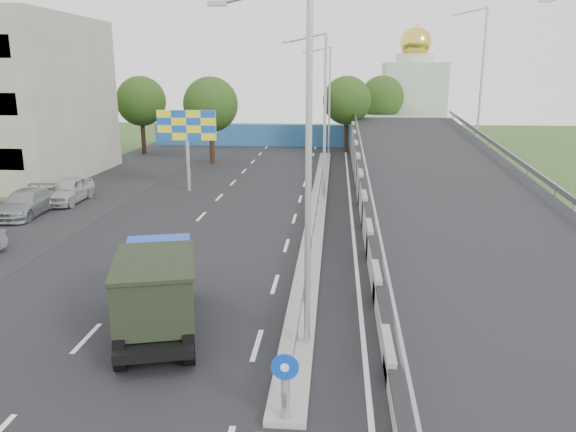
# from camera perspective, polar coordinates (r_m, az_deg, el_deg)

# --- Properties ---
(road_surface) EXTENTS (26.00, 90.00, 0.04)m
(road_surface) POSITION_cam_1_polar(r_m,az_deg,el_deg) (30.54, -2.86, -0.72)
(road_surface) COLOR black
(road_surface) RESTS_ON ground
(parking_strip) EXTENTS (8.00, 90.00, 0.05)m
(parking_strip) POSITION_cam_1_polar(r_m,az_deg,el_deg) (34.74, -24.62, -0.17)
(parking_strip) COLOR black
(parking_strip) RESTS_ON ground
(median) EXTENTS (1.00, 44.00, 0.20)m
(median) POSITION_cam_1_polar(r_m,az_deg,el_deg) (34.14, 3.04, 1.08)
(median) COLOR gray
(median) RESTS_ON ground
(overpass_ramp) EXTENTS (10.00, 50.00, 3.50)m
(overpass_ramp) POSITION_cam_1_polar(r_m,az_deg,el_deg) (34.39, 15.69, 3.47)
(overpass_ramp) COLOR gray
(overpass_ramp) RESTS_ON ground
(median_guardrail) EXTENTS (0.09, 44.00, 0.71)m
(median_guardrail) POSITION_cam_1_polar(r_m,az_deg,el_deg) (34.00, 3.05, 2.15)
(median_guardrail) COLOR gray
(median_guardrail) RESTS_ON median
(sign_bollard) EXTENTS (0.64, 0.23, 1.67)m
(sign_bollard) POSITION_cam_1_polar(r_m,az_deg,el_deg) (13.38, -0.29, -16.89)
(sign_bollard) COLOR black
(sign_bollard) RESTS_ON median
(lamp_post_near) EXTENTS (2.74, 0.18, 10.08)m
(lamp_post_near) POSITION_cam_1_polar(r_m,az_deg,el_deg) (15.38, 1.40, 6.29)
(lamp_post_near) COLOR #B2B5B7
(lamp_post_near) RESTS_ON median
(lamp_post_mid) EXTENTS (2.74, 0.18, 10.08)m
(lamp_post_mid) POSITION_cam_1_polar(r_m,az_deg,el_deg) (35.28, 3.46, 10.89)
(lamp_post_mid) COLOR #B2B5B7
(lamp_post_mid) RESTS_ON median
(lamp_post_far) EXTENTS (2.74, 0.18, 10.08)m
(lamp_post_far) POSITION_cam_1_polar(r_m,az_deg,el_deg) (55.25, 4.05, 12.17)
(lamp_post_far) COLOR #B2B5B7
(lamp_post_far) RESTS_ON median
(blue_wall) EXTENTS (30.00, 0.50, 2.40)m
(blue_wall) POSITION_cam_1_polar(r_m,az_deg,el_deg) (61.78, 0.22, 8.16)
(blue_wall) COLOR #286093
(blue_wall) RESTS_ON ground
(church) EXTENTS (7.00, 7.00, 13.80)m
(church) POSITION_cam_1_polar(r_m,az_deg,el_deg) (69.83, 12.57, 11.93)
(church) COLOR #B2CCAD
(church) RESTS_ON ground
(billboard) EXTENTS (4.00, 0.24, 5.50)m
(billboard) POSITION_cam_1_polar(r_m,az_deg,el_deg) (38.72, -10.25, 8.60)
(billboard) COLOR #B2B5B7
(billboard) RESTS_ON ground
(tree_left_mid) EXTENTS (4.80, 4.80, 7.60)m
(tree_left_mid) POSITION_cam_1_polar(r_m,az_deg,el_deg) (50.50, -7.86, 11.14)
(tree_left_mid) COLOR black
(tree_left_mid) RESTS_ON ground
(tree_median_far) EXTENTS (4.80, 4.80, 7.60)m
(tree_median_far) POSITION_cam_1_polar(r_m,az_deg,el_deg) (57.28, 6.00, 11.58)
(tree_median_far) COLOR black
(tree_median_far) RESTS_ON ground
(tree_left_far) EXTENTS (4.80, 4.80, 7.60)m
(tree_left_far) POSITION_cam_1_polar(r_m,az_deg,el_deg) (57.52, -14.70, 11.21)
(tree_left_far) COLOR black
(tree_left_far) RESTS_ON ground
(tree_ramp_far) EXTENTS (4.80, 4.80, 7.60)m
(tree_ramp_far) POSITION_cam_1_polar(r_m,az_deg,el_deg) (64.45, 9.54, 11.77)
(tree_ramp_far) COLOR black
(tree_ramp_far) RESTS_ON ground
(dump_truck) EXTENTS (3.61, 6.29, 2.62)m
(dump_truck) POSITION_cam_1_polar(r_m,az_deg,el_deg) (18.15, -13.17, -7.08)
(dump_truck) COLOR black
(dump_truck) RESTS_ON ground
(parked_car_d) EXTENTS (2.34, 5.12, 1.45)m
(parked_car_d) POSITION_cam_1_polar(r_m,az_deg,el_deg) (35.26, -25.12, 1.19)
(parked_car_d) COLOR gray
(parked_car_d) RESTS_ON ground
(parked_car_e) EXTENTS (1.95, 4.67, 1.58)m
(parked_car_e) POSITION_cam_1_polar(r_m,az_deg,el_deg) (37.70, -21.42, 2.45)
(parked_car_e) COLOR #A7A6A3
(parked_car_e) RESTS_ON ground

